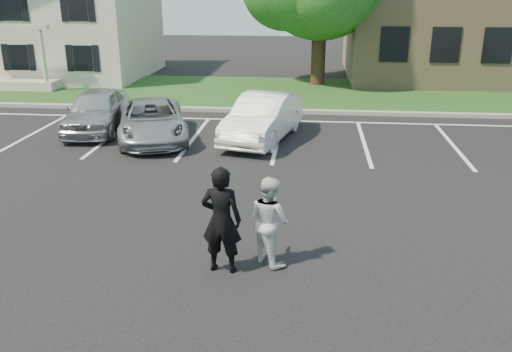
{
  "coord_description": "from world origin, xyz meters",
  "views": [
    {
      "loc": [
        1.03,
        -9.1,
        4.88
      ],
      "look_at": [
        0.0,
        1.0,
        1.25
      ],
      "focal_mm": 38.0,
      "sensor_mm": 36.0,
      "label": 1
    }
  ],
  "objects_px": {
    "car_silver_minivan": "(152,120)",
    "car_white_sedan": "(263,118)",
    "car_silver_west": "(97,110)",
    "house": "(50,4)",
    "man_white_shirt": "(269,220)",
    "man_black_suit": "(221,220)"
  },
  "relations": [
    {
      "from": "car_silver_west",
      "to": "car_silver_minivan",
      "type": "bearing_deg",
      "value": -29.07
    },
    {
      "from": "house",
      "to": "man_black_suit",
      "type": "bearing_deg",
      "value": -58.59
    },
    {
      "from": "house",
      "to": "car_silver_west",
      "type": "relative_size",
      "value": 2.42
    },
    {
      "from": "house",
      "to": "man_white_shirt",
      "type": "relative_size",
      "value": 6.19
    },
    {
      "from": "man_black_suit",
      "to": "car_white_sedan",
      "type": "xyz_separation_m",
      "value": [
        -0.05,
        8.65,
        -0.25
      ]
    },
    {
      "from": "man_black_suit",
      "to": "car_white_sedan",
      "type": "height_order",
      "value": "man_black_suit"
    },
    {
      "from": "house",
      "to": "car_white_sedan",
      "type": "xyz_separation_m",
      "value": [
        12.5,
        -11.91,
        -3.09
      ]
    },
    {
      "from": "man_black_suit",
      "to": "car_silver_west",
      "type": "bearing_deg",
      "value": -52.54
    },
    {
      "from": "car_white_sedan",
      "to": "house",
      "type": "bearing_deg",
      "value": 149.61
    },
    {
      "from": "man_black_suit",
      "to": "house",
      "type": "bearing_deg",
      "value": -53.68
    },
    {
      "from": "house",
      "to": "car_silver_west",
      "type": "distance_m",
      "value": 13.54
    },
    {
      "from": "car_silver_west",
      "to": "man_black_suit",
      "type": "bearing_deg",
      "value": -64.61
    },
    {
      "from": "man_white_shirt",
      "to": "car_silver_west",
      "type": "height_order",
      "value": "man_white_shirt"
    },
    {
      "from": "car_silver_minivan",
      "to": "car_white_sedan",
      "type": "height_order",
      "value": "car_white_sedan"
    },
    {
      "from": "man_white_shirt",
      "to": "house",
      "type": "bearing_deg",
      "value": -11.88
    },
    {
      "from": "man_white_shirt",
      "to": "car_white_sedan",
      "type": "distance_m",
      "value": 8.3
    },
    {
      "from": "car_silver_west",
      "to": "car_white_sedan",
      "type": "bearing_deg",
      "value": -12.6
    },
    {
      "from": "man_white_shirt",
      "to": "car_silver_west",
      "type": "bearing_deg",
      "value": -8.21
    },
    {
      "from": "car_silver_minivan",
      "to": "car_white_sedan",
      "type": "distance_m",
      "value": 3.64
    },
    {
      "from": "house",
      "to": "car_white_sedan",
      "type": "relative_size",
      "value": 2.3
    },
    {
      "from": "man_white_shirt",
      "to": "car_silver_minivan",
      "type": "bearing_deg",
      "value": -15.9
    },
    {
      "from": "man_white_shirt",
      "to": "car_white_sedan",
      "type": "bearing_deg",
      "value": -39.46
    }
  ]
}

